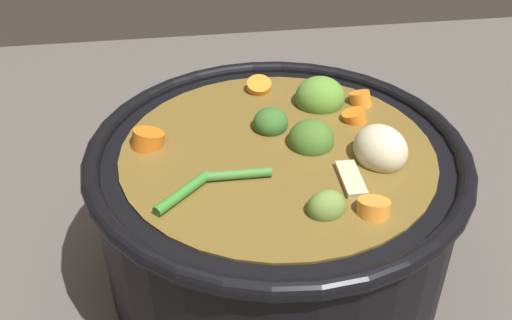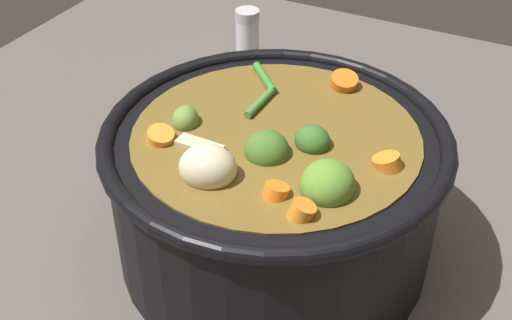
# 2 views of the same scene
# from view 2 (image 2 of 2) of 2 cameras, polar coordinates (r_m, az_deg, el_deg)

# --- Properties ---
(ground_plane) EXTENTS (1.10, 1.10, 0.00)m
(ground_plane) POSITION_cam_2_polar(r_m,az_deg,el_deg) (0.67, 1.49, -7.34)
(ground_plane) COLOR #514C47
(cooking_pot) EXTENTS (0.31, 0.31, 0.16)m
(cooking_pot) POSITION_cam_2_polar(r_m,az_deg,el_deg) (0.62, 1.59, -2.48)
(cooking_pot) COLOR black
(cooking_pot) RESTS_ON ground_plane
(salt_shaker) EXTENTS (0.03, 0.03, 0.07)m
(salt_shaker) POSITION_cam_2_polar(r_m,az_deg,el_deg) (0.98, -0.73, 10.56)
(salt_shaker) COLOR silver
(salt_shaker) RESTS_ON ground_plane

